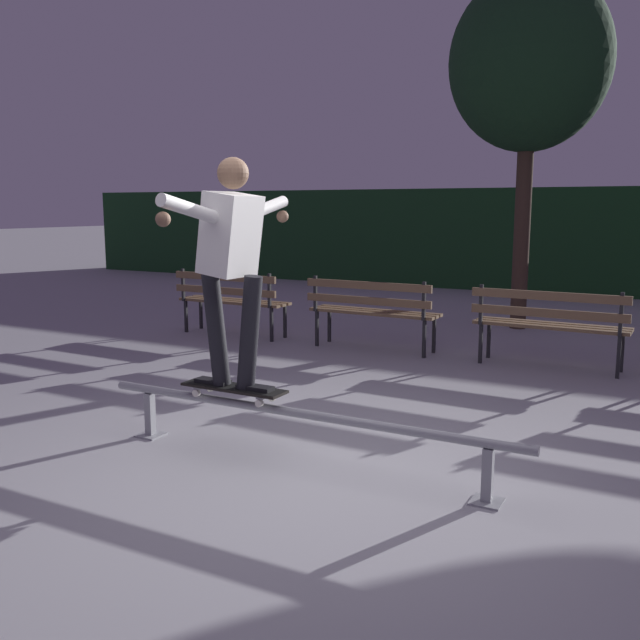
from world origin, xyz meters
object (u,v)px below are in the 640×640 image
skateboard (234,389)px  skateboarder (231,254)px  park_bench_leftmost (230,296)px  park_bench_left_center (371,306)px  park_bench_right_center (549,319)px  grind_rail (297,421)px  tree_behind_benches (530,64)px

skateboard → skateboarder: size_ratio=0.50×
skateboard → park_bench_leftmost: bearing=125.6°
park_bench_left_center → park_bench_right_center: size_ratio=1.00×
grind_rail → skateboard: size_ratio=3.98×
park_bench_leftmost → park_bench_right_center: (4.10, 0.00, 0.00)m
grind_rail → park_bench_left_center: bearing=106.4°
skateboard → park_bench_left_center: park_bench_left_center is taller
skateboard → tree_behind_benches: (0.64, 6.08, 3.14)m
park_bench_leftmost → grind_rail: bearing=-49.5°
skateboarder → tree_behind_benches: size_ratio=0.32×
grind_rail → park_bench_left_center: 3.82m
skateboarder → park_bench_leftmost: bearing=125.6°
skateboard → park_bench_right_center: 3.95m
skateboarder → tree_behind_benches: bearing=84.0°
grind_rail → tree_behind_benches: 6.91m
park_bench_leftmost → skateboarder: bearing=-54.4°
park_bench_right_center → skateboarder: bearing=-111.9°
skateboard → skateboarder: bearing=-0.8°
park_bench_leftmost → park_bench_right_center: 4.10m
park_bench_leftmost → park_bench_right_center: size_ratio=1.00×
skateboarder → park_bench_leftmost: size_ratio=0.97×
skateboarder → park_bench_left_center: skateboarder is taller
park_bench_right_center → tree_behind_benches: (-0.83, 2.42, 3.07)m
park_bench_left_center → tree_behind_benches: tree_behind_benches is taller
skateboard → park_bench_right_center: park_bench_right_center is taller
skateboard → park_bench_leftmost: size_ratio=0.49×
grind_rail → skateboard: bearing=-180.0°
tree_behind_benches → skateboarder: bearing=-96.0°
grind_rail → park_bench_right_center: (0.97, 3.66, 0.23)m
tree_behind_benches → skateboard: bearing=-96.0°
park_bench_right_center → skateboard: bearing=-112.0°
skateboard → tree_behind_benches: size_ratio=0.16×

